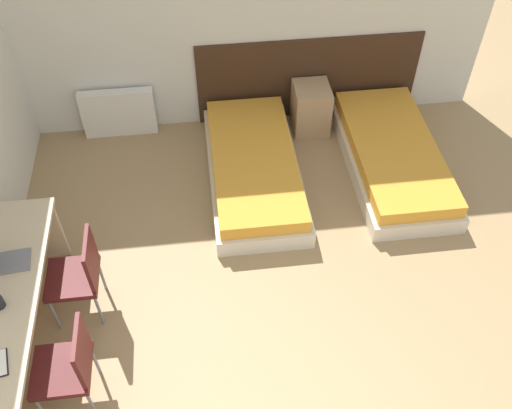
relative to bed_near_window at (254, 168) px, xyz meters
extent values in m
cube|color=silver|center=(-0.08, 1.05, 1.19)|extent=(5.44, 0.05, 2.70)
cube|color=#382316|center=(0.73, 1.01, 0.33)|extent=(2.46, 0.03, 0.98)
cube|color=beige|center=(0.00, 0.00, -0.07)|extent=(0.91, 1.95, 0.19)
cube|color=gold|center=(0.00, 0.00, 0.10)|extent=(0.83, 1.87, 0.14)
cube|color=beige|center=(1.45, 0.00, -0.07)|extent=(0.91, 1.95, 0.19)
cube|color=gold|center=(1.45, 0.00, 0.10)|extent=(0.83, 1.87, 0.14)
cube|color=tan|center=(0.73, 0.77, 0.11)|extent=(0.39, 0.42, 0.54)
cube|color=silver|center=(-1.38, 0.93, 0.12)|extent=(0.79, 0.12, 0.55)
cube|color=#C6B28E|center=(-2.03, -0.76, 0.19)|extent=(0.49, 0.04, 0.69)
cube|color=#511919|center=(-1.62, -1.37, 0.27)|extent=(0.41, 0.41, 0.05)
cube|color=#511919|center=(-1.43, -1.37, 0.50)|extent=(0.03, 0.37, 0.40)
cylinder|color=slate|center=(-1.80, -1.55, 0.04)|extent=(0.02, 0.02, 0.40)
cylinder|color=slate|center=(-1.80, -1.20, 0.04)|extent=(0.02, 0.02, 0.40)
cylinder|color=slate|center=(-1.45, -1.55, 0.04)|extent=(0.02, 0.02, 0.40)
cylinder|color=slate|center=(-1.45, -1.20, 0.04)|extent=(0.02, 0.02, 0.40)
cube|color=#511919|center=(-1.62, -2.17, 0.27)|extent=(0.41, 0.41, 0.05)
cube|color=#511919|center=(-1.43, -2.17, 0.50)|extent=(0.03, 0.37, 0.40)
cylinder|color=slate|center=(-1.80, -1.99, 0.04)|extent=(0.02, 0.02, 0.40)
cylinder|color=slate|center=(-1.45, -2.34, 0.04)|extent=(0.02, 0.02, 0.40)
cylinder|color=slate|center=(-1.45, -1.99, 0.04)|extent=(0.02, 0.02, 0.40)
cube|color=slate|center=(-2.03, -1.40, 0.58)|extent=(0.37, 0.24, 0.02)
camera|label=1|loc=(-0.49, -4.19, 4.00)|focal=40.00mm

